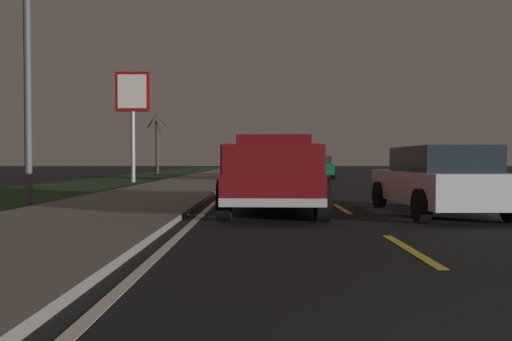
{
  "coord_description": "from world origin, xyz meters",
  "views": [
    {
      "loc": [
        -1.37,
        2.06,
        1.23
      ],
      "look_at": [
        9.23,
        2.17,
        1.0
      ],
      "focal_mm": 33.02,
      "sensor_mm": 36.0,
      "label": 1
    }
  ],
  "objects_px": {
    "sedan_green": "(317,167)",
    "sedan_tan": "(267,168)",
    "sedan_white": "(438,180)",
    "street_light_near": "(39,34)",
    "pickup_truck": "(274,173)",
    "gas_price_sign": "(133,100)",
    "bare_tree_far": "(157,145)"
  },
  "relations": [
    {
      "from": "sedan_white",
      "to": "gas_price_sign",
      "type": "bearing_deg",
      "value": 35.63
    },
    {
      "from": "pickup_truck",
      "to": "sedan_green",
      "type": "distance_m",
      "value": 21.25
    },
    {
      "from": "street_light_near",
      "to": "bare_tree_far",
      "type": "distance_m",
      "value": 27.21
    },
    {
      "from": "pickup_truck",
      "to": "bare_tree_far",
      "type": "relative_size",
      "value": 1.06
    },
    {
      "from": "sedan_white",
      "to": "pickup_truck",
      "type": "bearing_deg",
      "value": 75.16
    },
    {
      "from": "pickup_truck",
      "to": "sedan_tan",
      "type": "relative_size",
      "value": 1.24
    },
    {
      "from": "sedan_tan",
      "to": "bare_tree_far",
      "type": "bearing_deg",
      "value": 39.37
    },
    {
      "from": "sedan_green",
      "to": "sedan_tan",
      "type": "xyz_separation_m",
      "value": [
        -4.64,
        3.51,
        0.0
      ]
    },
    {
      "from": "gas_price_sign",
      "to": "bare_tree_far",
      "type": "xyz_separation_m",
      "value": [
        12.58,
        1.41,
        -2.1
      ]
    },
    {
      "from": "sedan_white",
      "to": "bare_tree_far",
      "type": "bearing_deg",
      "value": 24.08
    },
    {
      "from": "sedan_white",
      "to": "street_light_near",
      "type": "relative_size",
      "value": 0.61
    },
    {
      "from": "sedan_tan",
      "to": "street_light_near",
      "type": "relative_size",
      "value": 0.61
    },
    {
      "from": "street_light_near",
      "to": "bare_tree_far",
      "type": "relative_size",
      "value": 1.4
    },
    {
      "from": "pickup_truck",
      "to": "street_light_near",
      "type": "height_order",
      "value": "street_light_near"
    },
    {
      "from": "pickup_truck",
      "to": "sedan_white",
      "type": "xyz_separation_m",
      "value": [
        -0.98,
        -3.7,
        -0.13
      ]
    },
    {
      "from": "sedan_green",
      "to": "street_light_near",
      "type": "height_order",
      "value": "street_light_near"
    },
    {
      "from": "sedan_tan",
      "to": "bare_tree_far",
      "type": "xyz_separation_m",
      "value": [
        10.92,
        8.96,
        1.71
      ]
    },
    {
      "from": "gas_price_sign",
      "to": "street_light_near",
      "type": "distance_m",
      "value": 14.49
    },
    {
      "from": "gas_price_sign",
      "to": "bare_tree_far",
      "type": "height_order",
      "value": "gas_price_sign"
    },
    {
      "from": "sedan_tan",
      "to": "pickup_truck",
      "type": "bearing_deg",
      "value": 179.81
    },
    {
      "from": "gas_price_sign",
      "to": "street_light_near",
      "type": "relative_size",
      "value": 0.85
    },
    {
      "from": "pickup_truck",
      "to": "bare_tree_far",
      "type": "bearing_deg",
      "value": 18.12
    },
    {
      "from": "sedan_tan",
      "to": "sedan_white",
      "type": "bearing_deg",
      "value": -168.09
    },
    {
      "from": "sedan_green",
      "to": "gas_price_sign",
      "type": "relative_size",
      "value": 0.71
    },
    {
      "from": "sedan_white",
      "to": "sedan_tan",
      "type": "distance_m",
      "value": 17.67
    },
    {
      "from": "gas_price_sign",
      "to": "bare_tree_far",
      "type": "relative_size",
      "value": 1.19
    },
    {
      "from": "gas_price_sign",
      "to": "sedan_green",
      "type": "bearing_deg",
      "value": -60.35
    },
    {
      "from": "sedan_white",
      "to": "bare_tree_far",
      "type": "distance_m",
      "value": 30.94
    },
    {
      "from": "sedan_white",
      "to": "sedan_green",
      "type": "distance_m",
      "value": 21.93
    },
    {
      "from": "sedan_white",
      "to": "sedan_tan",
      "type": "bearing_deg",
      "value": 11.91
    },
    {
      "from": "sedan_white",
      "to": "sedan_tan",
      "type": "xyz_separation_m",
      "value": [
        17.29,
        3.64,
        0.0
      ]
    },
    {
      "from": "pickup_truck",
      "to": "street_light_near",
      "type": "relative_size",
      "value": 0.76
    }
  ]
}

